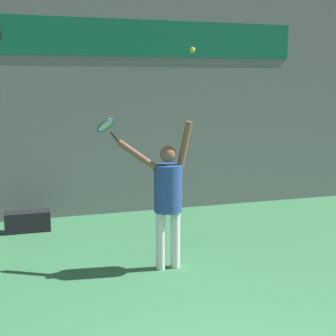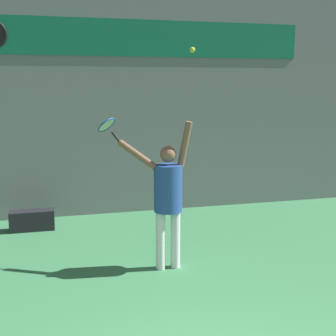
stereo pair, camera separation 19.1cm
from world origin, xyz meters
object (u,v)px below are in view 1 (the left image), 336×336
Objects in this scene: tennis_player at (167,193)px; tennis_ball at (192,50)px; equipment_bag at (28,221)px; tennis_racket at (106,126)px.

tennis_ball reaches higher than tennis_player.
tennis_player reaches higher than equipment_bag.
tennis_racket is 1.54m from tennis_ball.
tennis_ball reaches higher than equipment_bag.
tennis_player is at bearing -33.30° from tennis_racket.
tennis_racket is (-0.72, 0.48, 0.88)m from tennis_player.
tennis_player is 1.23m from tennis_racket.
tennis_ball reaches higher than tennis_racket.
equipment_bag is (-1.84, 2.25, -0.88)m from tennis_player.
tennis_player is at bearing -50.81° from equipment_bag.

